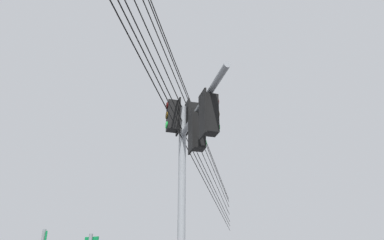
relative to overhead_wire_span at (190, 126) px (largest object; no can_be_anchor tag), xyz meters
name	(u,v)px	position (x,y,z in m)	size (l,w,h in m)	color
signal_mast_assembly	(189,159)	(-1.76, 0.05, -1.72)	(3.80, 1.45, 7.11)	gray
overhead_wire_span	(190,126)	(0.00, 0.00, 0.00)	(23.45, 4.95, 2.58)	black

